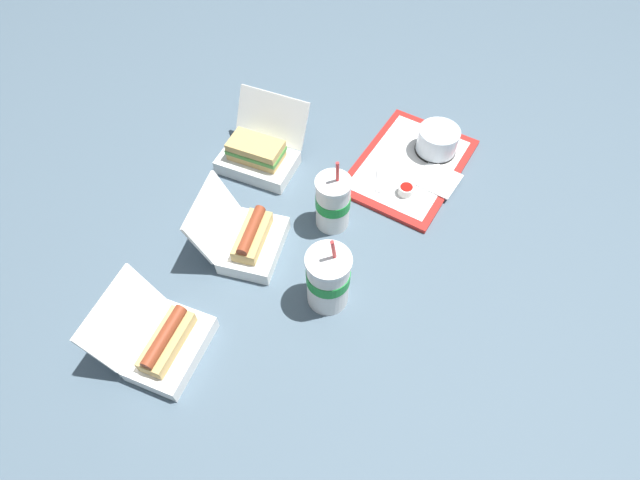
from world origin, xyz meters
name	(u,v)px	position (x,y,z in m)	size (l,w,h in m)	color
ground_plane	(339,248)	(0.00, 0.00, 0.00)	(3.20, 3.20, 0.00)	#4C6070
food_tray	(409,166)	(0.33, -0.07, 0.01)	(0.40, 0.30, 0.01)	red
cake_container	(437,141)	(0.41, -0.11, 0.05)	(0.11, 0.11, 0.07)	black
ketchup_cup	(406,190)	(0.22, -0.09, 0.03)	(0.04, 0.04, 0.02)	white
napkin_stack	(438,180)	(0.30, -0.16, 0.02)	(0.10, 0.10, 0.00)	white
plastic_fork	(379,176)	(0.25, -0.01, 0.02)	(0.11, 0.01, 0.01)	white
clamshell_hotdog_back	(164,343)	(-0.39, 0.22, 0.04)	(0.19, 0.20, 0.15)	white
clamshell_hotdog_corner	(249,239)	(-0.09, 0.19, 0.04)	(0.20, 0.21, 0.16)	white
clamshell_sandwich_center	(259,154)	(0.16, 0.31, 0.04)	(0.21, 0.21, 0.16)	white
soda_cup_left	(333,202)	(0.07, 0.05, 0.08)	(0.09, 0.09, 0.21)	white
soda_cup_front	(328,279)	(-0.14, -0.03, 0.08)	(0.10, 0.10, 0.22)	white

